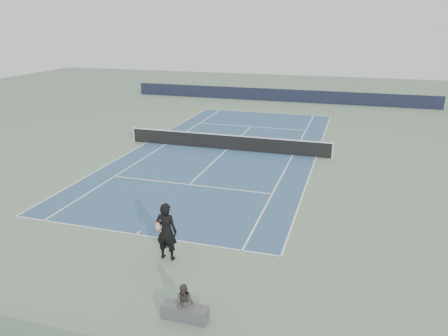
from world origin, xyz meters
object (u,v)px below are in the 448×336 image
(tennis_net, at_px, (227,142))
(tennis_ball, at_px, (166,271))
(tennis_player, at_px, (166,231))
(spectator_bench, at_px, (185,307))

(tennis_net, xyz_separation_m, tennis_ball, (2.13, -13.92, -0.47))
(tennis_player, height_order, spectator_bench, tennis_player)
(tennis_ball, relative_size, spectator_bench, 0.05)
(tennis_player, height_order, tennis_ball, tennis_player)
(tennis_net, height_order, tennis_player, tennis_player)
(tennis_net, height_order, tennis_ball, tennis_net)
(tennis_net, xyz_separation_m, tennis_player, (1.82, -13.10, 0.51))
(tennis_player, xyz_separation_m, tennis_ball, (0.31, -0.82, -0.98))
(tennis_player, distance_m, spectator_bench, 3.34)
(tennis_player, bearing_deg, tennis_ball, -69.28)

